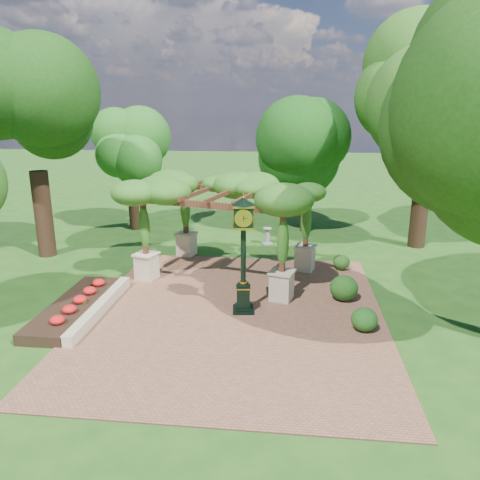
# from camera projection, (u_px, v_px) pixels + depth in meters

# --- Properties ---
(ground) EXTENTS (120.00, 120.00, 0.00)m
(ground) POSITION_uv_depth(u_px,v_px,m) (231.00, 327.00, 15.10)
(ground) COLOR #1E4714
(ground) RESTS_ON ground
(brick_plaza) EXTENTS (10.00, 12.00, 0.04)m
(brick_plaza) POSITION_uv_depth(u_px,v_px,m) (235.00, 313.00, 16.05)
(brick_plaza) COLOR brown
(brick_plaza) RESTS_ON ground
(border_wall) EXTENTS (0.35, 5.00, 0.40)m
(border_wall) POSITION_uv_depth(u_px,v_px,m) (100.00, 308.00, 16.01)
(border_wall) COLOR #C6B793
(border_wall) RESTS_ON ground
(flower_bed) EXTENTS (1.50, 5.00, 0.36)m
(flower_bed) POSITION_uv_depth(u_px,v_px,m) (75.00, 307.00, 16.11)
(flower_bed) COLOR red
(flower_bed) RESTS_ON ground
(pedestal_clock) EXTENTS (0.88, 0.88, 4.04)m
(pedestal_clock) POSITION_uv_depth(u_px,v_px,m) (243.00, 245.00, 15.50)
(pedestal_clock) COLOR black
(pedestal_clock) RESTS_ON brick_plaza
(pergola) EXTENTS (7.50, 5.75, 4.18)m
(pergola) POSITION_uv_depth(u_px,v_px,m) (227.00, 195.00, 18.76)
(pergola) COLOR beige
(pergola) RESTS_ON brick_plaza
(sundial) EXTENTS (0.59, 0.59, 0.85)m
(sundial) POSITION_uv_depth(u_px,v_px,m) (267.00, 237.00, 24.01)
(sundial) COLOR gray
(sundial) RESTS_ON ground
(shrub_front) EXTENTS (1.06, 1.06, 0.75)m
(shrub_front) POSITION_uv_depth(u_px,v_px,m) (364.00, 319.00, 14.67)
(shrub_front) COLOR #1E5317
(shrub_front) RESTS_ON brick_plaza
(shrub_mid) EXTENTS (1.18, 1.18, 0.92)m
(shrub_mid) POSITION_uv_depth(u_px,v_px,m) (344.00, 288.00, 16.97)
(shrub_mid) COLOR #1E4C15
(shrub_mid) RESTS_ON brick_plaza
(shrub_back) EXTENTS (0.84, 0.84, 0.65)m
(shrub_back) POSITION_uv_depth(u_px,v_px,m) (341.00, 262.00, 20.18)
(shrub_back) COLOR #275719
(shrub_back) RESTS_ON brick_plaza
(tree_west_near) EXTENTS (4.51, 4.51, 10.36)m
(tree_west_near) POSITION_uv_depth(u_px,v_px,m) (30.00, 101.00, 20.38)
(tree_west_near) COLOR #351F15
(tree_west_near) RESTS_ON ground
(tree_west_far) EXTENTS (3.15, 3.15, 7.11)m
(tree_west_far) POSITION_uv_depth(u_px,v_px,m) (130.00, 144.00, 25.82)
(tree_west_far) COLOR black
(tree_west_far) RESTS_ON ground
(tree_north) EXTENTS (4.19, 4.19, 7.08)m
(tree_north) POSITION_uv_depth(u_px,v_px,m) (309.00, 144.00, 25.36)
(tree_north) COLOR #352315
(tree_north) RESTS_ON ground
(tree_east_far) EXTENTS (5.58, 5.58, 10.56)m
(tree_east_far) POSITION_uv_depth(u_px,v_px,m) (432.00, 97.00, 21.75)
(tree_east_far) COLOR black
(tree_east_far) RESTS_ON ground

